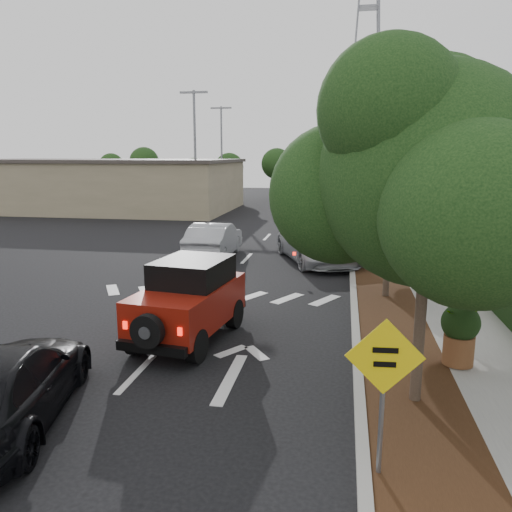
% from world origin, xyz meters
% --- Properties ---
extents(ground, '(120.00, 120.00, 0.00)m').
position_xyz_m(ground, '(0.00, 0.00, 0.00)').
color(ground, black).
rests_on(ground, ground).
extents(curb, '(0.20, 70.00, 0.15)m').
position_xyz_m(curb, '(4.60, 12.00, 0.07)').
color(curb, '#9E9B93').
rests_on(curb, ground).
extents(planting_strip, '(1.80, 70.00, 0.12)m').
position_xyz_m(planting_strip, '(5.60, 12.00, 0.06)').
color(planting_strip, black).
rests_on(planting_strip, ground).
extents(sidewalk, '(2.00, 70.00, 0.12)m').
position_xyz_m(sidewalk, '(7.50, 12.00, 0.06)').
color(sidewalk, gray).
rests_on(sidewalk, ground).
extents(hedge, '(0.80, 70.00, 0.80)m').
position_xyz_m(hedge, '(8.90, 12.00, 0.40)').
color(hedge, black).
rests_on(hedge, ground).
extents(commercial_building, '(22.00, 12.00, 4.00)m').
position_xyz_m(commercial_building, '(-16.00, 30.00, 2.00)').
color(commercial_building, gray).
rests_on(commercial_building, ground).
extents(transmission_tower, '(7.00, 4.00, 28.00)m').
position_xyz_m(transmission_tower, '(6.00, 48.00, 0.00)').
color(transmission_tower, slate).
rests_on(transmission_tower, ground).
extents(street_tree_near, '(3.80, 3.80, 5.92)m').
position_xyz_m(street_tree_near, '(5.60, -0.50, 0.00)').
color(street_tree_near, black).
rests_on(street_tree_near, ground).
extents(street_tree_mid, '(3.20, 3.20, 5.32)m').
position_xyz_m(street_tree_mid, '(5.60, 6.50, 0.00)').
color(street_tree_mid, black).
rests_on(street_tree_mid, ground).
extents(street_tree_far, '(3.40, 3.40, 5.62)m').
position_xyz_m(street_tree_far, '(5.60, 13.00, 0.00)').
color(street_tree_far, black).
rests_on(street_tree_far, ground).
extents(light_pole_a, '(2.00, 0.22, 9.00)m').
position_xyz_m(light_pole_a, '(-6.50, 26.00, 0.00)').
color(light_pole_a, slate).
rests_on(light_pole_a, ground).
extents(light_pole_b, '(2.00, 0.22, 9.00)m').
position_xyz_m(light_pole_b, '(-7.50, 38.00, 0.00)').
color(light_pole_b, slate).
rests_on(light_pole_b, ground).
extents(red_jeep, '(2.20, 4.05, 2.00)m').
position_xyz_m(red_jeep, '(0.53, 2.15, 1.02)').
color(red_jeep, black).
rests_on(red_jeep, ground).
extents(silver_suv_ahead, '(4.35, 6.08, 1.54)m').
position_xyz_m(silver_suv_ahead, '(3.20, 11.78, 0.77)').
color(silver_suv_ahead, '#B7BAC0').
rests_on(silver_suv_ahead, ground).
extents(black_suv_oncoming, '(3.07, 5.14, 1.40)m').
position_xyz_m(black_suv_oncoming, '(-1.39, -2.36, 0.70)').
color(black_suv_oncoming, black).
rests_on(black_suv_oncoming, ground).
extents(silver_sedan_oncoming, '(1.75, 4.83, 1.58)m').
position_xyz_m(silver_sedan_oncoming, '(-1.48, 11.97, 0.79)').
color(silver_sedan_oncoming, '#A6A8AE').
rests_on(silver_sedan_oncoming, ground).
extents(parked_suv, '(4.64, 2.36, 1.51)m').
position_xyz_m(parked_suv, '(-10.29, 26.36, 0.76)').
color(parked_suv, '#A7ABAF').
rests_on(parked_suv, ground).
extents(speed_hump_sign, '(1.07, 0.12, 2.29)m').
position_xyz_m(speed_hump_sign, '(4.80, -2.85, 1.58)').
color(speed_hump_sign, slate).
rests_on(speed_hump_sign, ground).
extents(terracotta_planter, '(0.80, 0.80, 1.39)m').
position_xyz_m(terracotta_planter, '(6.70, 1.26, 0.94)').
color(terracotta_planter, brown).
rests_on(terracotta_planter, ground).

